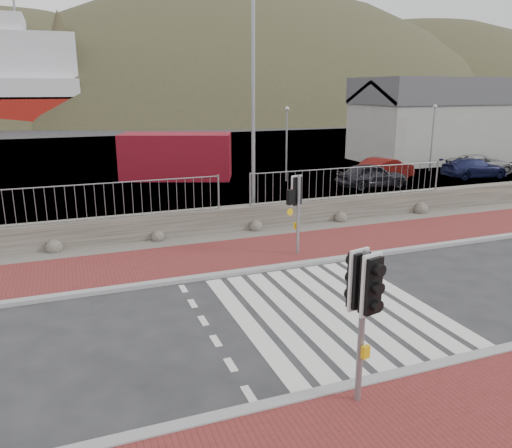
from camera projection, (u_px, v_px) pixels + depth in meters
name	position (u px, v px, depth m)	size (l,w,h in m)	color
ground	(331.00, 309.00, 11.89)	(220.00, 220.00, 0.00)	#28282B
sidewalk_near	(497.00, 442.00, 7.38)	(40.00, 4.00, 0.08)	maroon
sidewalk_far	(261.00, 252.00, 15.94)	(40.00, 3.00, 0.08)	maroon
kerb_near	(411.00, 372.00, 9.18)	(40.00, 0.25, 0.12)	gray
kerb_far	(280.00, 267.00, 14.58)	(40.00, 0.25, 0.12)	gray
zebra_crossing	(331.00, 309.00, 11.89)	(4.62, 5.60, 0.01)	silver
gravel_strip	(241.00, 235.00, 17.74)	(40.00, 1.50, 0.06)	#59544C
stone_wall	(234.00, 219.00, 18.35)	(40.00, 0.60, 0.90)	#4C473E
railing	(234.00, 183.00, 17.85)	(18.07, 0.07, 1.22)	gray
quay	(146.00, 159.00, 37.02)	(120.00, 40.00, 0.50)	#4C4C4F
water	(106.00, 126.00, 68.55)	(220.00, 50.00, 0.05)	#3F4C54
harbor_building	(441.00, 119.00, 35.94)	(12.20, 6.20, 5.80)	#9E9E99
hills_backdrop	(139.00, 234.00, 99.48)	(254.00, 90.00, 100.00)	#343822
traffic_signal_near	(364.00, 296.00, 7.84)	(0.43, 0.31, 2.71)	gray
traffic_signal_far	(298.00, 198.00, 15.18)	(0.63, 0.31, 2.57)	gray
streetlight	(257.00, 98.00, 18.30)	(1.69, 0.88, 8.43)	gray
shipping_container	(177.00, 156.00, 28.78)	(6.20, 2.58, 2.58)	maroon
car_a	(372.00, 175.00, 26.30)	(1.52, 3.79, 1.29)	black
car_b	(385.00, 169.00, 28.20)	(1.39, 3.98, 1.31)	#550F0C
car_c	(474.00, 168.00, 29.24)	(1.59, 3.91, 1.13)	#13173C
car_d	(482.00, 164.00, 30.84)	(1.88, 4.08, 1.13)	#9A9A9A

